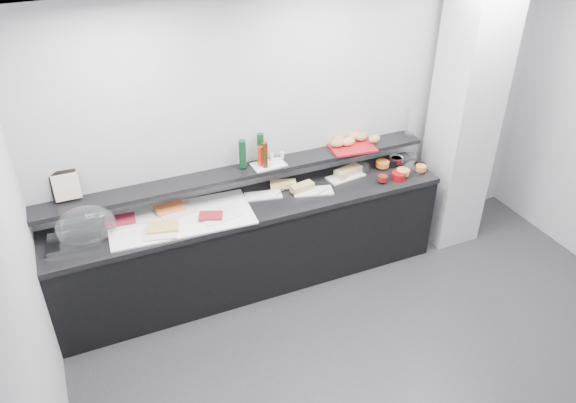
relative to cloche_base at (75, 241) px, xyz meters
name	(u,v)px	position (x,y,z in m)	size (l,w,h in m)	color
ground	(414,388)	(2.20, -1.70, -0.92)	(5.00, 5.00, 0.00)	#2D2D30
back_wall	(309,130)	(2.20, 0.30, 0.43)	(5.00, 0.02, 2.70)	#AFB2B7
ceiling	(476,46)	(2.20, -1.70, 1.78)	(5.00, 5.00, 0.00)	white
column	(464,118)	(3.70, -0.05, 0.43)	(0.50, 0.50, 2.70)	silver
buffet_cabinet	(253,246)	(1.50, 0.00, -0.50)	(3.60, 0.60, 0.85)	black
counter_top	(251,205)	(1.50, 0.00, -0.05)	(3.62, 0.62, 0.05)	black
wall_shelf	(243,172)	(1.50, 0.17, 0.21)	(3.60, 0.25, 0.04)	black
cloche_base	(75,241)	(0.00, 0.00, 0.00)	(0.42, 0.28, 0.04)	#B8BBBF
cloche_dome	(86,226)	(0.11, 0.02, 0.11)	(0.47, 0.31, 0.34)	white
linen_runner	(181,219)	(0.86, -0.01, -0.01)	(1.21, 0.57, 0.01)	white
platter_meat_a	(133,219)	(0.49, 0.13, 0.00)	(0.33, 0.22, 0.01)	silver
food_meat_a	(120,220)	(0.38, 0.12, 0.02)	(0.25, 0.16, 0.02)	maroon
platter_salmon	(178,212)	(0.86, 0.09, 0.00)	(0.31, 0.21, 0.01)	silver
food_salmon	(170,208)	(0.80, 0.14, 0.02)	(0.25, 0.16, 0.02)	orange
platter_cheese	(160,234)	(0.65, -0.17, 0.00)	(0.27, 0.18, 0.01)	silver
food_cheese	(163,227)	(0.69, -0.11, 0.02)	(0.25, 0.16, 0.02)	#D5AA53
platter_meat_b	(221,215)	(1.18, -0.11, 0.00)	(0.32, 0.22, 0.01)	white
food_meat_b	(211,216)	(1.10, -0.11, 0.02)	(0.20, 0.13, 0.02)	maroon
sandwich_plate_left	(263,195)	(1.64, 0.06, -0.01)	(0.33, 0.14, 0.01)	white
sandwich_food_left	(283,184)	(1.86, 0.12, 0.02)	(0.24, 0.09, 0.06)	#E9D27A
tongs_left	(281,192)	(1.81, 0.04, 0.00)	(0.01, 0.01, 0.16)	silver
sandwich_plate_mid	(313,191)	(2.08, -0.05, -0.01)	(0.36, 0.16, 0.01)	silver
sandwich_food_mid	(302,187)	(2.00, 0.00, 0.02)	(0.22, 0.09, 0.06)	tan
tongs_mid	(322,192)	(2.15, -0.11, 0.00)	(0.01, 0.01, 0.16)	#ABADB2
sandwich_plate_right	(346,177)	(2.49, 0.07, -0.01)	(0.37, 0.16, 0.01)	silver
sandwich_food_right	(348,171)	(2.53, 0.10, 0.02)	(0.28, 0.11, 0.06)	tan
tongs_right	(346,178)	(2.47, 0.02, 0.00)	(0.01, 0.01, 0.16)	#B8BABF
bowl_glass_fruit	(361,168)	(2.68, 0.11, 0.02)	(0.16, 0.16, 0.07)	silver
fill_glass_fruit	(382,164)	(2.91, 0.09, 0.03)	(0.13, 0.13, 0.05)	orange
bowl_black_jam	(391,162)	(3.01, 0.11, 0.02)	(0.15, 0.15, 0.07)	black
fill_black_jam	(396,161)	(3.07, 0.09, 0.03)	(0.11, 0.11, 0.05)	#530B0F
bowl_glass_cream	(408,159)	(3.21, 0.10, 0.02)	(0.17, 0.17, 0.07)	white
fill_glass_cream	(396,159)	(3.09, 0.12, 0.03)	(0.13, 0.13, 0.05)	white
bowl_red_jam	(399,176)	(2.93, -0.16, 0.02)	(0.14, 0.14, 0.07)	maroon
fill_red_jam	(383,178)	(2.76, -0.16, 0.03)	(0.09, 0.09, 0.05)	#62140E
bowl_glass_salmon	(415,169)	(3.16, -0.10, 0.02)	(0.18, 0.18, 0.07)	white
fill_glass_salmon	(403,172)	(3.00, -0.13, 0.03)	(0.13, 0.13, 0.05)	orange
bowl_black_fruit	(420,167)	(3.22, -0.10, 0.02)	(0.13, 0.13, 0.07)	black
fill_black_fruit	(421,168)	(3.21, -0.13, 0.03)	(0.10, 0.10, 0.05)	orange
framed_print	(64,186)	(0.02, 0.27, 0.36)	(0.21, 0.02, 0.26)	black
print_art	(67,187)	(0.03, 0.24, 0.36)	(0.20, 0.00, 0.22)	beige
condiment_tray	(269,165)	(1.74, 0.16, 0.24)	(0.30, 0.18, 0.01)	white
bottle_green_a	(242,154)	(1.51, 0.20, 0.37)	(0.06, 0.06, 0.26)	#0E3319
bottle_brown	(265,155)	(1.69, 0.12, 0.36)	(0.05, 0.05, 0.24)	#391F0A
bottle_green_b	(260,148)	(1.69, 0.23, 0.38)	(0.06, 0.06, 0.28)	#0D3218
bottle_hot	(260,156)	(1.66, 0.17, 0.33)	(0.05, 0.05, 0.18)	red
shaker_salt	(272,157)	(1.79, 0.21, 0.28)	(0.03, 0.03, 0.07)	white
shaker_pepper	(282,155)	(1.89, 0.20, 0.28)	(0.03, 0.03, 0.07)	silver
bread_tray	(352,147)	(2.59, 0.16, 0.24)	(0.42, 0.29, 0.02)	#A01119
bread_roll_nw	(339,140)	(2.50, 0.26, 0.29)	(0.14, 0.09, 0.08)	#BA7347
bread_roll_n	(354,136)	(2.67, 0.26, 0.29)	(0.14, 0.09, 0.08)	#B28744
bread_roll_ne	(362,137)	(2.74, 0.23, 0.29)	(0.14, 0.09, 0.08)	#AB6B41
bread_roll_se	(374,139)	(2.82, 0.14, 0.29)	(0.12, 0.08, 0.08)	#B18443
bread_roll_midw	(337,143)	(2.46, 0.20, 0.29)	(0.15, 0.09, 0.08)	#AD7E42
bread_roll_mide	(348,142)	(2.56, 0.19, 0.29)	(0.14, 0.09, 0.08)	tan
carafe	(411,123)	(3.23, 0.15, 0.38)	(0.11, 0.11, 0.30)	silver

